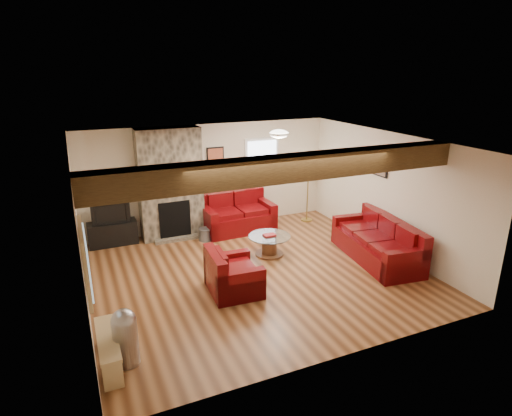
% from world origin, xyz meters
% --- Properties ---
extents(room, '(8.00, 8.00, 8.00)m').
position_xyz_m(room, '(0.00, 0.00, 1.25)').
color(room, '#5C3118').
rests_on(room, ground).
extents(floor, '(6.00, 6.00, 0.00)m').
position_xyz_m(floor, '(0.00, 0.00, 0.00)').
color(floor, '#5C3118').
rests_on(floor, ground).
extents(oak_beam, '(6.00, 0.36, 0.38)m').
position_xyz_m(oak_beam, '(0.00, -1.25, 2.31)').
color(oak_beam, black).
rests_on(oak_beam, room).
extents(chimney_breast, '(1.40, 0.67, 2.50)m').
position_xyz_m(chimney_breast, '(-1.00, 2.49, 1.22)').
color(chimney_breast, '#37322A').
rests_on(chimney_breast, floor).
extents(back_window, '(0.90, 0.08, 1.10)m').
position_xyz_m(back_window, '(1.35, 2.71, 1.55)').
color(back_window, white).
rests_on(back_window, room).
extents(hatch_window, '(0.08, 1.00, 0.90)m').
position_xyz_m(hatch_window, '(-2.96, -1.50, 1.45)').
color(hatch_window, tan).
rests_on(hatch_window, room).
extents(ceiling_dome, '(0.40, 0.40, 0.18)m').
position_xyz_m(ceiling_dome, '(0.90, 0.90, 2.44)').
color(ceiling_dome, '#EFE2CB').
rests_on(ceiling_dome, room).
extents(artwork_back, '(0.42, 0.06, 0.52)m').
position_xyz_m(artwork_back, '(0.15, 2.71, 1.70)').
color(artwork_back, black).
rests_on(artwork_back, room).
extents(artwork_right, '(0.06, 0.55, 0.42)m').
position_xyz_m(artwork_right, '(2.96, 0.30, 1.75)').
color(artwork_right, black).
rests_on(artwork_right, room).
extents(sofa_three, '(1.20, 2.30, 0.85)m').
position_xyz_m(sofa_three, '(2.48, -0.42, 0.42)').
color(sofa_three, '#4E0508').
rests_on(sofa_three, floor).
extents(loveseat, '(1.71, 1.02, 0.89)m').
position_xyz_m(loveseat, '(0.50, 2.23, 0.45)').
color(loveseat, '#4E0508').
rests_on(loveseat, floor).
extents(armchair_red, '(0.89, 1.00, 0.77)m').
position_xyz_m(armchair_red, '(-0.63, -0.49, 0.39)').
color(armchair_red, '#4E0508').
rests_on(armchair_red, floor).
extents(coffee_table, '(0.87, 0.87, 0.46)m').
position_xyz_m(coffee_table, '(0.58, 0.63, 0.21)').
color(coffee_table, '#4C2B18').
rests_on(coffee_table, floor).
extents(tv_cabinet, '(1.04, 0.41, 0.52)m').
position_xyz_m(tv_cabinet, '(-2.33, 2.53, 0.26)').
color(tv_cabinet, black).
rests_on(tv_cabinet, floor).
extents(television, '(0.81, 0.11, 0.46)m').
position_xyz_m(television, '(-2.33, 2.53, 0.75)').
color(television, black).
rests_on(television, tv_cabinet).
extents(floor_lamp, '(0.41, 0.41, 1.59)m').
position_xyz_m(floor_lamp, '(2.37, 2.16, 1.36)').
color(floor_lamp, '#B09949').
rests_on(floor_lamp, floor).
extents(pine_bench, '(0.26, 1.10, 0.41)m').
position_xyz_m(pine_bench, '(-2.83, -1.65, 0.21)').
color(pine_bench, tan).
rests_on(pine_bench, floor).
extents(pedal_bin, '(0.39, 0.39, 0.80)m').
position_xyz_m(pedal_bin, '(-2.61, -1.72, 0.40)').
color(pedal_bin, '#9C9CA1').
rests_on(pedal_bin, floor).
extents(coal_bucket, '(0.31, 0.31, 0.29)m').
position_xyz_m(coal_bucket, '(-0.40, 1.94, 0.14)').
color(coal_bucket, slate).
rests_on(coal_bucket, floor).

